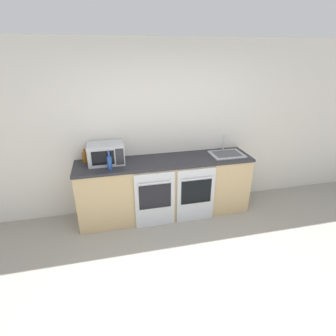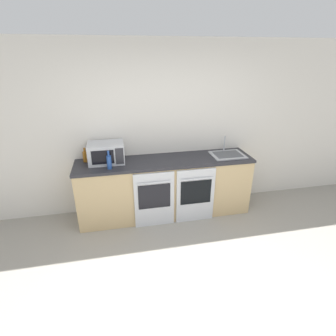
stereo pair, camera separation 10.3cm
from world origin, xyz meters
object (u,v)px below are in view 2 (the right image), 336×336
Objects in this scene: bottle_blue at (109,162)px; sink at (228,154)px; oven_right at (195,195)px; oven_left at (154,200)px; bottle_amber at (85,156)px; microwave at (106,153)px.

sink is at bearing 5.23° from bottle_blue.
bottle_blue is at bearing -174.77° from sink.
oven_left is at bearing 180.00° from oven_right.
bottle_amber reaches higher than oven_left.
bottle_blue is (0.04, -0.26, -0.04)m from microwave.
sink reaches higher than bottle_amber.
microwave is (-1.25, 0.40, 0.63)m from oven_right.
sink is at bearing 27.18° from oven_right.
bottle_amber is 0.42× the size of sink.
sink is at bearing -2.80° from microwave.
oven_right is 0.83m from sink.
microwave is at bearing 98.16° from bottle_blue.
sink is (1.22, 0.31, 0.50)m from oven_left.
oven_left is 1.00× the size of oven_right.
microwave reaches higher than sink.
microwave is 0.32m from bottle_amber.
microwave is 1.85m from sink.
bottle_amber is 0.48m from bottle_blue.
oven_left is 0.97m from microwave.
oven_right is 1.71× the size of microwave.
sink reaches higher than oven_right.
sink reaches higher than oven_left.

